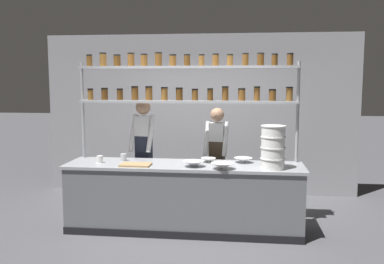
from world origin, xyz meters
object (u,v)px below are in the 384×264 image
Objects in this scene: chef_left at (144,148)px; prep_bowl_near_right at (222,166)px; container_stack at (273,147)px; chef_center at (217,153)px; cutting_board at (136,165)px; prep_bowl_center_back at (243,160)px; prep_bowl_center_front at (193,164)px; prep_bowl_near_left at (208,160)px; serving_cup_front at (100,159)px; spice_shelf_unit at (186,86)px; serving_cup_by_board at (124,157)px.

prep_bowl_near_right is at bearing -24.02° from chef_left.
chef_center is at bearing 128.51° from container_stack.
prep_bowl_center_back is (1.42, 0.37, 0.02)m from cutting_board.
prep_bowl_center_back is at bearing -46.49° from chef_center.
prep_bowl_near_right is (0.39, -0.11, 0.00)m from prep_bowl_center_front.
cutting_board is (-1.80, -0.00, -0.27)m from container_stack.
chef_center is 7.74× the size of prep_bowl_near_left.
serving_cup_front reaches higher than prep_bowl_center_back.
spice_shelf_unit reaches higher than chef_left.
prep_bowl_center_back is (-0.38, 0.37, -0.25)m from container_stack.
prep_bowl_near_right is at bearing -72.65° from chef_center.
chef_center is 1.08m from prep_bowl_near_right.
prep_bowl_near_left is at bearing -178.20° from prep_bowl_center_back.
prep_bowl_center_front is (-1.02, 0.02, -0.24)m from container_stack.
chef_left is 6.23× the size of prep_bowl_center_front.
chef_center is 1.77m from serving_cup_front.
prep_bowl_center_back is 1.97m from serving_cup_front.
serving_cup_front is at bearing 165.84° from cutting_board.
prep_bowl_near_right is at bearing -64.35° from prep_bowl_near_left.
container_stack is at bearing 0.02° from cutting_board.
spice_shelf_unit reaches higher than chef_center.
serving_cup_front is (-0.46, -0.67, -0.06)m from chef_left.
prep_bowl_near_right reaches higher than prep_bowl_center_front.
container_stack reaches higher than serving_cup_front.
cutting_board is 4.18× the size of serving_cup_front.
prep_bowl_center_back is at bearing 6.82° from serving_cup_front.
spice_shelf_unit is 31.30× the size of serving_cup_by_board.
prep_bowl_center_front is 2.95× the size of serving_cup_front.
chef_left is 8.33× the size of prep_bowl_near_left.
prep_bowl_near_left is (0.94, 0.36, 0.02)m from cutting_board.
chef_center is (1.10, 0.17, -0.09)m from chef_left.
prep_bowl_near_right is (0.55, -0.61, -1.00)m from spice_shelf_unit.
chef_left reaches higher than serving_cup_by_board.
serving_cup_front is (-1.96, -0.23, 0.01)m from prep_bowl_center_back.
spice_shelf_unit is at bearing 17.95° from serving_cup_front.
prep_bowl_center_front is 1.07m from serving_cup_by_board.
spice_shelf_unit is 12.28× the size of prep_bowl_center_back.
chef_center is at bearing 75.39° from prep_bowl_center_front.
chef_center is at bearing 97.29° from prep_bowl_near_right.
container_stack reaches higher than cutting_board.
chef_left reaches higher than container_stack.
chef_left reaches higher than cutting_board.
chef_center is at bearing 82.61° from prep_bowl_near_left.
serving_cup_front is at bearing -171.57° from prep_bowl_near_left.
chef_left is 18.39× the size of serving_cup_front.
serving_cup_by_board is (-1.41, 0.41, 0.01)m from prep_bowl_near_right.
serving_cup_front is (-1.56, -0.84, 0.03)m from chef_center.
serving_cup_by_board is at bearing -178.03° from prep_bowl_near_left.
prep_bowl_center_front is (0.85, -0.79, -0.07)m from chef_left.
prep_bowl_center_front is 1.12× the size of prep_bowl_center_back.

